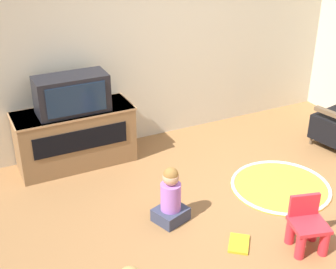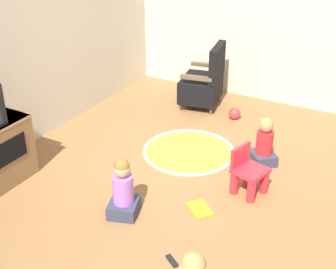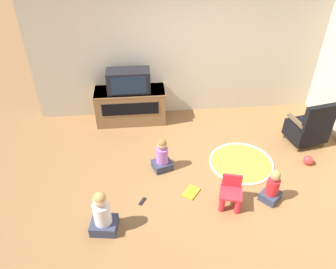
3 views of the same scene
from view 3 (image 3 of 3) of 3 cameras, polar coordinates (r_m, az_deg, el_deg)
name	(u,v)px [view 3 (image 3 of 3)]	position (r m, az deg, el deg)	size (l,w,h in m)	color
ground_plane	(206,178)	(5.36, 6.64, -7.48)	(30.00, 30.00, 0.00)	olive
wall_back	(182,51)	(6.44, 2.54, 14.32)	(5.73, 0.12, 2.58)	beige
tv_cabinet	(131,105)	(6.50, -6.54, 5.11)	(1.37, 0.54, 0.69)	brown
television	(129,81)	(6.20, -6.89, 9.24)	(0.80, 0.38, 0.43)	black
black_armchair	(309,128)	(6.33, 23.34, 1.10)	(0.71, 0.63, 0.90)	brown
yellow_kid_chair	(231,195)	(4.87, 10.85, -10.26)	(0.38, 0.37, 0.49)	red
play_mat	(241,163)	(5.72, 12.65, -4.81)	(1.10, 1.10, 0.04)	gold
child_watching_left	(162,156)	(5.33, -1.03, -3.78)	(0.37, 0.35, 0.59)	#33384C
child_watching_center	(272,187)	(5.07, 17.73, -8.75)	(0.38, 0.37, 0.56)	#33384C
child_watching_right	(102,214)	(4.50, -11.36, -13.49)	(0.39, 0.35, 0.69)	#33384C
toy_ball	(308,160)	(6.01, 23.23, -4.13)	(0.16, 0.16, 0.16)	red
book	(191,192)	(5.09, 4.05, -10.01)	(0.31, 0.32, 0.02)	gold
remote_control	(142,201)	(4.97, -4.49, -11.51)	(0.12, 0.15, 0.02)	black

